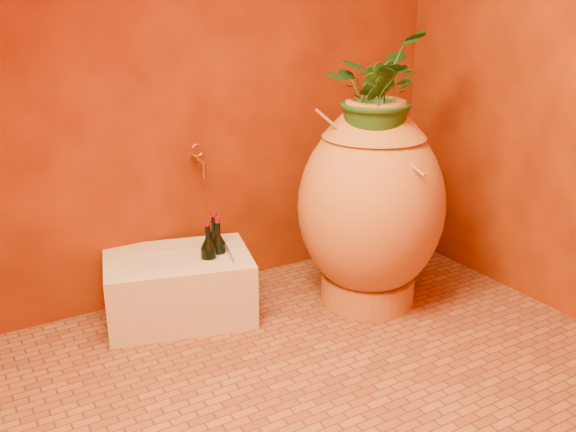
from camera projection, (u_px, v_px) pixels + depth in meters
floor at (328, 372)px, 2.59m from camera, size 2.50×2.50×0.00m
wall_back at (212, 37)px, 2.98m from camera, size 2.50×0.02×2.50m
wall_right at (572, 41)px, 2.78m from camera, size 0.02×2.00×2.50m
amphora at (371, 205)px, 3.03m from camera, size 0.91×0.91×1.00m
stone_basin at (179, 288)px, 2.99m from camera, size 0.75×0.62×0.31m
wine_bottle_a at (215, 251)px, 3.06m from camera, size 0.08×0.08×0.31m
wine_bottle_b at (219, 255)px, 3.03m from camera, size 0.07×0.07×0.29m
wine_bottle_c at (209, 260)px, 2.96m from camera, size 0.07×0.07×0.30m
wall_tap at (199, 159)px, 3.04m from camera, size 0.07×0.14×0.16m
plant_main at (375, 93)px, 2.83m from camera, size 0.63×0.62×0.53m
plant_side at (371, 105)px, 2.79m from camera, size 0.28×0.27×0.39m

